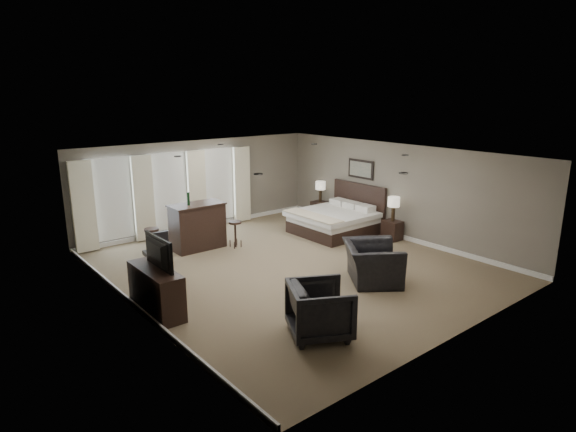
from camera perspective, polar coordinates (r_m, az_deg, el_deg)
room at (r=10.86m, az=0.51°, el=0.44°), size 7.60×8.60×2.64m
window_bay at (r=13.76m, az=-13.77°, el=2.63°), size 5.25×0.20×2.30m
bed at (r=13.66m, az=5.25°, el=0.59°), size 2.09×2.00×1.33m
nightstand_near at (r=13.47m, az=12.24°, el=-1.65°), size 0.40×0.48×0.53m
nightstand_far at (r=15.37m, az=3.82°, el=0.70°), size 0.41×0.51×0.55m
lamp_near at (r=13.32m, az=12.38°, el=0.82°), size 0.32×0.32×0.67m
lamp_far at (r=15.24m, az=3.86°, el=2.91°), size 0.32×0.32×0.65m
wall_art at (r=14.24m, az=8.59°, el=5.52°), size 0.04×0.96×0.56m
dresser at (r=9.19m, az=-15.35°, el=-8.53°), size 0.47×1.46×0.85m
tv at (r=9.01m, az=-15.56°, el=-5.65°), size 0.59×1.02×0.13m
armchair_near at (r=10.38m, az=9.97°, el=-4.74°), size 1.43×1.52×1.12m
armchair_far at (r=8.07m, az=3.82°, el=-10.77°), size 1.26×1.29×1.00m
bar_counter at (r=12.55m, az=-10.66°, el=-1.19°), size 1.37×0.71×1.20m
bar_stool_left at (r=12.17m, az=-15.77°, el=-3.11°), size 0.39×0.39×0.74m
bar_stool_right at (r=12.59m, az=-6.26°, el=-2.16°), size 0.43×0.43×0.69m
desk_chair at (r=11.01m, az=-15.39°, el=-4.15°), size 0.58×0.58×1.03m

